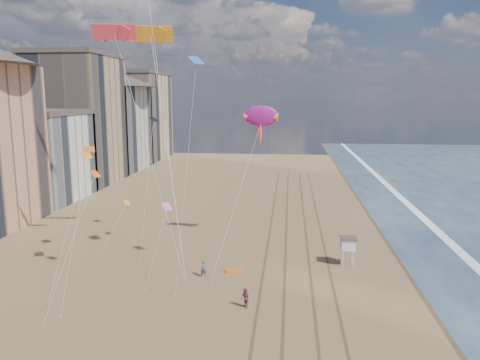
# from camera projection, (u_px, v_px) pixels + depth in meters

# --- Properties ---
(wet_sand) EXTENTS (260.00, 260.00, 0.00)m
(wet_sand) POSITION_uv_depth(u_px,v_px,m) (407.00, 230.00, 68.95)
(wet_sand) COLOR #42301E
(wet_sand) RESTS_ON ground
(foam) EXTENTS (260.00, 260.00, 0.00)m
(foam) POSITION_uv_depth(u_px,v_px,m) (437.00, 231.00, 68.51)
(foam) COLOR white
(foam) RESTS_ON ground
(tracks) EXTENTS (7.68, 120.00, 0.01)m
(tracks) POSITION_uv_depth(u_px,v_px,m) (296.00, 247.00, 60.89)
(tracks) COLOR brown
(tracks) RESTS_ON ground
(buildings) EXTENTS (34.72, 131.35, 29.00)m
(buildings) POSITION_uv_depth(u_px,v_px,m) (65.00, 125.00, 98.41)
(buildings) COLOR #C6B284
(buildings) RESTS_ON ground
(lifeguard_stand) EXTENTS (1.86, 1.86, 3.36)m
(lifeguard_stand) POSITION_uv_depth(u_px,v_px,m) (348.00, 244.00, 54.00)
(lifeguard_stand) COLOR silver
(lifeguard_stand) RESTS_ON ground
(grounded_kite) EXTENTS (2.08, 1.55, 0.21)m
(grounded_kite) POSITION_uv_depth(u_px,v_px,m) (234.00, 271.00, 52.38)
(grounded_kite) COLOR orange
(grounded_kite) RESTS_ON ground
(show_kite) EXTENTS (4.43, 7.43, 21.59)m
(show_kite) POSITION_uv_depth(u_px,v_px,m) (261.00, 116.00, 59.21)
(show_kite) COLOR #971772
(show_kite) RESTS_ON ground
(kite_flyer_a) EXTENTS (0.80, 0.69, 1.84)m
(kite_flyer_a) POSITION_uv_depth(u_px,v_px,m) (204.00, 269.00, 50.81)
(kite_flyer_a) COLOR #515568
(kite_flyer_a) RESTS_ON ground
(kite_flyer_b) EXTENTS (1.13, 1.17, 1.90)m
(kite_flyer_b) POSITION_uv_depth(u_px,v_px,m) (245.00, 298.00, 43.26)
(kite_flyer_b) COLOR brown
(kite_flyer_b) RESTS_ON ground
(small_kites) EXTENTS (15.56, 16.39, 18.50)m
(small_kites) POSITION_uv_depth(u_px,v_px,m) (136.00, 144.00, 53.01)
(small_kites) COLOR pink
(small_kites) RESTS_ON ground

